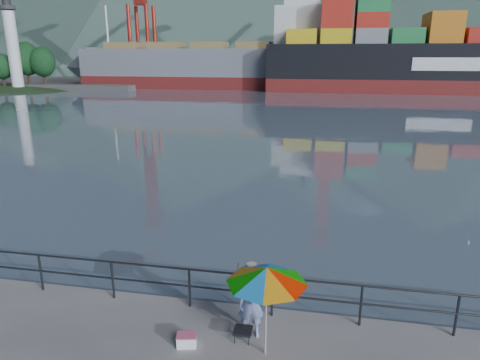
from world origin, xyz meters
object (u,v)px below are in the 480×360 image
fisherman (251,303)px  bulk_carrier (224,65)px  cooler_bag (187,341)px  beach_umbrella (267,275)px  container_ship (450,55)px

fisherman → bulk_carrier: bearing=95.3°
fisherman → cooler_bag: bearing=-162.3°
beach_umbrella → cooler_bag: (-1.66, -0.05, -1.68)m
fisherman → beach_umbrella: (0.39, -0.56, 1.01)m
fisherman → cooler_bag: fisherman is taller
bulk_carrier → container_ship: (38.80, -3.01, 1.73)m
beach_umbrella → bulk_carrier: (-17.83, 73.90, 2.34)m
fisherman → bulk_carrier: (-17.44, 73.34, 3.35)m
cooler_bag → container_ship: container_ship is taller
beach_umbrella → container_ship: (20.96, 70.89, 4.06)m
cooler_bag → container_ship: (22.62, 70.95, 5.75)m
cooler_bag → container_ship: size_ratio=0.01×
container_ship → bulk_carrier: bearing=175.6°
fisherman → container_ship: (21.35, 70.33, 5.08)m
fisherman → bulk_carrier: bulk_carrier is taller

